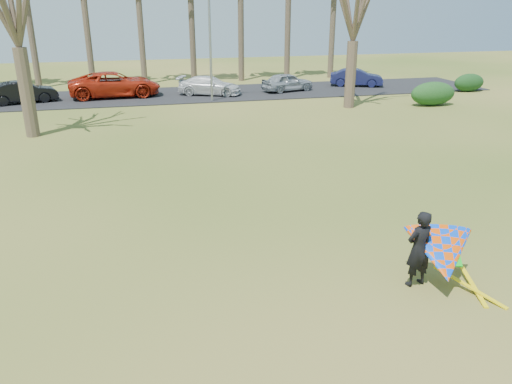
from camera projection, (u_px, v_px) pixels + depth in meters
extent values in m
plane|color=#2D5512|center=(275.00, 259.00, 12.66)|extent=(100.00, 100.00, 0.00)
cube|color=black|center=(177.00, 95.00, 35.33)|extent=(46.00, 7.00, 0.06)
cylinder|color=#4A3A2C|center=(30.00, 27.00, 36.92)|extent=(0.48, 0.48, 9.00)
cylinder|color=#4D3D2E|center=(86.00, 21.00, 37.70)|extent=(0.48, 0.48, 9.70)
cylinder|color=#473A2A|center=(140.00, 16.00, 38.49)|extent=(0.48, 0.48, 10.40)
cylinder|color=#453929|center=(192.00, 25.00, 39.65)|extent=(0.48, 0.48, 9.00)
cylinder|color=#493A2B|center=(241.00, 20.00, 40.43)|extent=(0.48, 0.48, 9.70)
cylinder|color=#4F3D2F|center=(288.00, 15.00, 41.22)|extent=(0.48, 0.48, 10.40)
cylinder|color=#4B3A2D|center=(333.00, 24.00, 42.38)|extent=(0.48, 0.48, 9.00)
cylinder|color=#46392A|center=(27.00, 93.00, 23.71)|extent=(0.64, 0.64, 4.20)
cylinder|color=brown|center=(351.00, 75.00, 30.56)|extent=(0.64, 0.64, 3.99)
cylinder|color=gray|center=(210.00, 39.00, 31.66)|extent=(0.16, 0.16, 8.00)
ellipsoid|color=#163E17|center=(433.00, 94.00, 31.55)|extent=(2.99, 1.36, 1.50)
ellipsoid|color=#133415|center=(469.00, 83.00, 36.64)|extent=(2.35, 1.10, 1.30)
imported|color=black|center=(22.00, 92.00, 32.11)|extent=(4.42, 2.59, 1.38)
imported|color=#AD220D|center=(115.00, 84.00, 34.19)|extent=(6.26, 3.17, 1.69)
imported|color=silver|center=(210.00, 86.00, 35.02)|extent=(4.76, 3.36, 1.28)
imported|color=#959BA1|center=(287.00, 82.00, 36.48)|extent=(4.14, 2.57, 1.32)
imported|color=#171A46|center=(356.00, 77.00, 38.74)|extent=(4.25, 2.85, 1.32)
imported|color=black|center=(419.00, 249.00, 11.22)|extent=(0.73, 0.55, 1.83)
cone|color=blue|center=(442.00, 254.00, 11.12)|extent=(2.13, 2.39, 2.02)
cube|color=#0CBF19|center=(449.00, 257.00, 11.09)|extent=(0.62, 0.60, 0.24)
cube|color=yellow|center=(468.00, 291.00, 11.22)|extent=(0.85, 1.66, 0.28)
cube|color=yellow|center=(470.00, 286.00, 11.45)|extent=(0.56, 1.76, 0.22)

